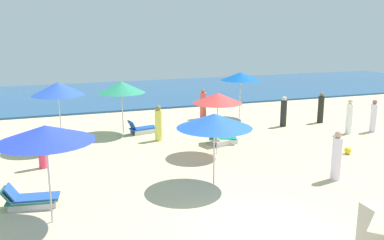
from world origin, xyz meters
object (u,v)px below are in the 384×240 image
lounge_chair_0_1 (27,200)px  umbrella_2 (214,121)px  umbrella_5 (241,76)px  beachgoer_3 (159,124)px  beachgoer_6 (284,112)px  beach_ball_1 (348,151)px  umbrella_7 (58,89)px  beachgoer_7 (373,117)px  umbrella_0 (45,133)px  lounge_chair_4_1 (220,137)px  lounge_chair_0_0 (31,198)px  umbrella_4 (218,98)px  beachgoer_0 (337,157)px  lounge_chair_8_0 (142,128)px  lounge_chair_4_0 (222,139)px  beachgoer_1 (349,117)px  beachgoer_2 (203,105)px  beachgoer_5 (321,109)px  umbrella_8 (122,87)px  beachgoer_4 (42,148)px

lounge_chair_0_1 → umbrella_2: umbrella_2 is taller
umbrella_5 → beachgoer_3: bearing=-150.7°
beachgoer_6 → beach_ball_1: (-0.10, -5.11, -0.61)m
umbrella_5 → umbrella_7: (-9.92, -2.78, 0.18)m
umbrella_2 → beachgoer_7: size_ratio=1.52×
umbrella_0 → lounge_chair_4_1: 9.43m
lounge_chair_0_0 → umbrella_2: umbrella_2 is taller
umbrella_7 → beachgoer_6: (11.11, 0.08, -1.80)m
lounge_chair_0_0 → umbrella_4: (7.11, 2.97, 2.05)m
umbrella_0 → beachgoer_0: 9.37m
umbrella_7 → beachgoer_0: (8.63, -7.25, -1.75)m
umbrella_4 → lounge_chair_8_0: 5.22m
lounge_chair_4_0 → beachgoer_7: beachgoer_7 is taller
beachgoer_1 → lounge_chair_0_0: bearing=123.0°
beach_ball_1 → beachgoer_1: bearing=50.0°
beachgoer_0 → umbrella_7: bearing=93.7°
lounge_chair_0_0 → beach_ball_1: 12.19m
umbrella_4 → beachgoer_0: umbrella_4 is taller
umbrella_2 → beachgoer_2: 10.27m
beachgoer_0 → beachgoer_5: (4.85, 7.41, -0.04)m
umbrella_5 → umbrella_4: bearing=-123.6°
umbrella_8 → beachgoer_6: (8.17, -1.37, -1.53)m
lounge_chair_4_1 → lounge_chair_8_0: (-2.92, 2.91, -0.02)m
lounge_chair_4_1 → beachgoer_0: (1.91, -5.47, 0.54)m
lounge_chair_4_0 → umbrella_7: umbrella_7 is taller
beachgoer_1 → beachgoer_7: beachgoer_1 is taller
umbrella_0 → beachgoer_6: size_ratio=1.68×
umbrella_7 → beachgoer_3: size_ratio=1.73×
lounge_chair_4_1 → beachgoer_6: (4.40, 1.86, 0.48)m
lounge_chair_8_0 → beachgoer_5: size_ratio=0.90×
lounge_chair_0_0 → beachgoer_5: 15.90m
lounge_chair_0_0 → beachgoer_0: (9.75, -1.15, 0.54)m
lounge_chair_8_0 → umbrella_0: bearing=139.2°
beachgoer_4 → beachgoer_5: 14.54m
beachgoer_1 → beachgoer_5: (0.19, 2.47, -0.04)m
beachgoer_5 → beachgoer_3: bearing=-127.1°
umbrella_4 → beachgoer_7: 8.87m
umbrella_0 → lounge_chair_4_1: bearing=37.2°
umbrella_0 → beachgoer_2: bearing=51.5°
lounge_chair_4_0 → beachgoer_7: bearing=-107.8°
beachgoer_0 → beachgoer_7: beachgoer_0 is taller
umbrella_7 → beach_ball_1: size_ratio=9.59×
lounge_chair_0_0 → umbrella_5: 14.33m
umbrella_0 → beachgoer_7: 16.14m
lounge_chair_4_1 → beachgoer_5: (6.77, 1.94, 0.50)m
beachgoer_7 → beach_ball_1: beachgoer_7 is taller
lounge_chair_4_0 → beachgoer_0: beachgoer_0 is taller
beachgoer_2 → beachgoer_6: size_ratio=1.05×
beachgoer_3 → lounge_chair_8_0: bearing=-10.4°
lounge_chair_4_1 → umbrella_8: umbrella_8 is taller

